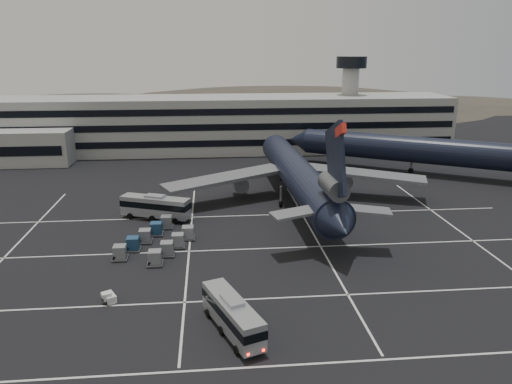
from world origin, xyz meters
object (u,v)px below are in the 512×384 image
Objects in this scene: bus_far at (155,206)px; uld_cluster at (157,240)px; bus_near at (232,314)px; trijet_main at (298,175)px.

uld_cluster is at bearing -151.32° from bus_far.
bus_near is at bearing -140.28° from bus_far.
bus_far is 0.71× the size of uld_cluster.
trijet_main is 24.77m from bus_far.
bus_near is 35.58m from bus_far.
trijet_main reaches higher than bus_far.
trijet_main is 5.03× the size of bus_far.
bus_near is at bearing -67.54° from uld_cluster.
trijet_main is 3.55× the size of uld_cluster.
uld_cluster is at bearing -144.18° from trijet_main.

